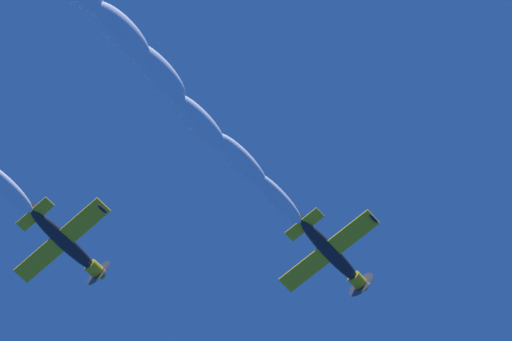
# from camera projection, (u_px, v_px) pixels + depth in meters

# --- Properties ---
(airplane_lead) EXTENTS (8.50, 7.64, 2.45)m
(airplane_lead) POSITION_uv_depth(u_px,v_px,m) (333.00, 254.00, 84.08)
(airplane_lead) COLOR #232328
(airplane_left_wingman) EXTENTS (8.48, 7.66, 2.50)m
(airplane_left_wingman) POSITION_uv_depth(u_px,v_px,m) (67.00, 243.00, 83.79)
(airplane_left_wingman) COLOR #232328
(smoke_trail_lead) EXTENTS (10.47, 25.29, 2.49)m
(smoke_trail_lead) POSITION_uv_depth(u_px,v_px,m) (154.00, 69.00, 78.03)
(smoke_trail_lead) COLOR white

